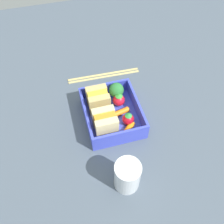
% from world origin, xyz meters
% --- Properties ---
extents(ground_plane, '(1.20, 1.20, 0.02)m').
position_xyz_m(ground_plane, '(0.00, 0.00, -0.01)').
color(ground_plane, '#495462').
extents(bento_tray, '(0.16, 0.14, 0.01)m').
position_xyz_m(bento_tray, '(0.00, 0.00, 0.01)').
color(bento_tray, blue).
rests_on(bento_tray, ground_plane).
extents(bento_rim, '(0.16, 0.14, 0.04)m').
position_xyz_m(bento_rim, '(0.00, 0.00, 0.03)').
color(bento_rim, blue).
rests_on(bento_rim, bento_tray).
extents(sandwich_left, '(0.05, 0.05, 0.06)m').
position_xyz_m(sandwich_left, '(-0.04, 0.03, 0.04)').
color(sandwich_left, beige).
rests_on(sandwich_left, bento_tray).
extents(sandwich_center_left, '(0.05, 0.05, 0.06)m').
position_xyz_m(sandwich_center_left, '(0.04, 0.03, 0.04)').
color(sandwich_center_left, tan).
rests_on(sandwich_center_left, bento_tray).
extents(carrot_stick_left, '(0.04, 0.04, 0.01)m').
position_xyz_m(carrot_stick_left, '(-0.05, -0.03, 0.02)').
color(carrot_stick_left, orange).
rests_on(carrot_stick_left, bento_tray).
extents(strawberry_left, '(0.03, 0.03, 0.04)m').
position_xyz_m(strawberry_left, '(-0.03, -0.03, 0.03)').
color(strawberry_left, red).
rests_on(strawberry_left, bento_tray).
extents(carrot_stick_far_left, '(0.02, 0.04, 0.01)m').
position_xyz_m(carrot_stick_far_left, '(-0.00, -0.02, 0.02)').
color(carrot_stick_far_left, orange).
rests_on(carrot_stick_far_left, bento_tray).
extents(strawberry_far_left, '(0.03, 0.03, 0.04)m').
position_xyz_m(strawberry_far_left, '(0.03, -0.03, 0.03)').
color(strawberry_far_left, red).
rests_on(strawberry_far_left, bento_tray).
extents(broccoli_floret, '(0.04, 0.04, 0.05)m').
position_xyz_m(broccoli_floret, '(0.06, -0.03, 0.04)').
color(broccoli_floret, '#8AC371').
rests_on(broccoli_floret, bento_tray).
extents(chopstick_pair, '(0.02, 0.21, 0.01)m').
position_xyz_m(chopstick_pair, '(0.16, -0.02, 0.00)').
color(chopstick_pair, tan).
rests_on(chopstick_pair, ground_plane).
extents(drinking_glass, '(0.05, 0.05, 0.08)m').
position_xyz_m(drinking_glass, '(-0.17, 0.02, 0.04)').
color(drinking_glass, white).
rests_on(drinking_glass, ground_plane).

